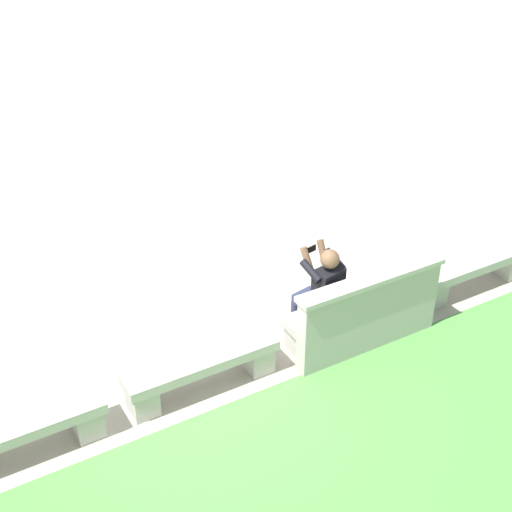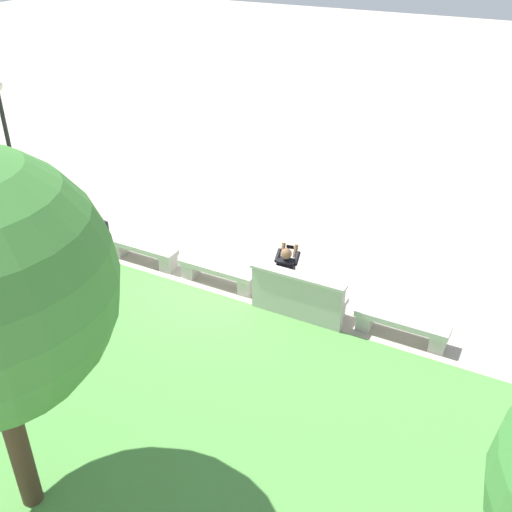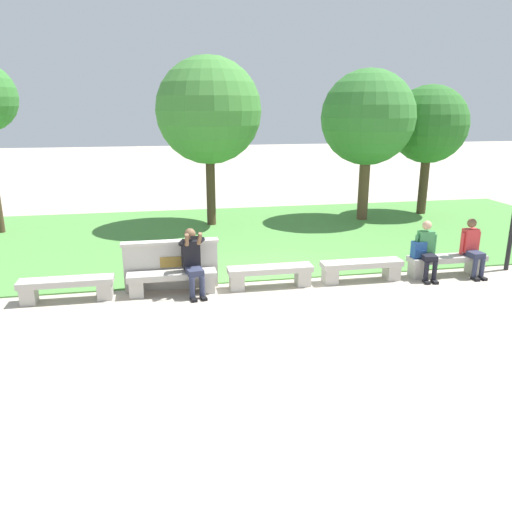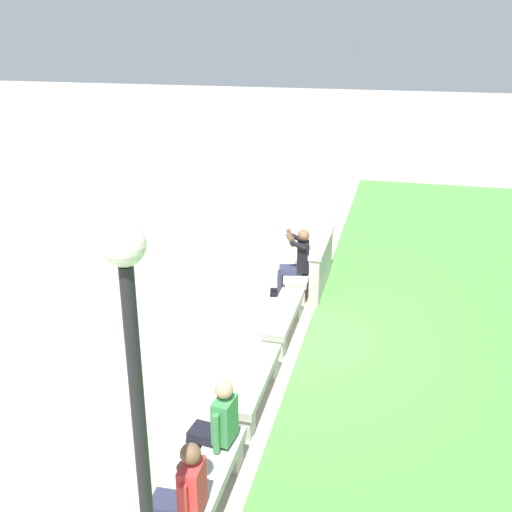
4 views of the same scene
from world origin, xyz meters
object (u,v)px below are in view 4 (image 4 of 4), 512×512
Objects in this scene: bench_end at (207,487)px; person_photographer at (297,259)px; bench_mid at (283,318)px; person_distant at (216,425)px; person_companion at (182,493)px; lamp_post at (137,402)px; bench_main at (319,239)px; bench_far at (254,384)px; bench_near at (304,273)px; backpack at (226,421)px.

person_photographer is (-5.60, -0.08, 0.44)m from bench_end.
bench_mid is 1.40× the size of person_distant.
bench_mid is 4.55m from person_companion.
lamp_post is at bearing 0.96° from bench_mid.
bench_main is 1.40× the size of person_distant.
person_photographer reaches higher than bench_end.
person_photographer is at bearing -1.81° from bench_main.
bench_main and bench_end have the same top height.
person_photographer is at bearing -178.64° from lamp_post.
bench_far and bench_end have the same top height.
bench_end is 5.62m from person_photographer.
bench_near is at bearing 179.42° from person_companion.
person_companion is (0.53, -0.07, 0.38)m from bench_end.
bench_main is at bearing 180.00° from bench_near.
bench_near is 2.00m from bench_mid.
bench_far is at bearing -178.50° from lamp_post.
bench_far is 2.56m from person_companion.
person_distant is at bearing -1.09° from bench_mid.
person_photographer reaches higher than person_distant.
backpack is (-0.70, 0.00, 0.33)m from bench_end.
person_distant reaches higher than bench_near.
person_companion is (2.53, -0.07, 0.38)m from bench_far.
backpack reaches higher than bench_main.
person_companion reaches higher than backpack.
bench_mid is 3.47m from person_distant.
backpack reaches higher than bench_near.
bench_main is 1.00× the size of bench_mid.
bench_near is 1.00× the size of bench_mid.
person_companion is (6.54, -0.07, 0.38)m from bench_near.
person_distant is 0.17m from backpack.
lamp_post is at bearing 0.56° from bench_main.
bench_mid is 6.00m from lamp_post.
person_photographer is (0.41, -0.08, 0.44)m from bench_near.
bench_end is 0.78m from backpack.
person_distant reaches higher than bench_far.
person_photographer reaches higher than bench_main.
bench_end is at bearing 0.00° from bench_near.
bench_near and bench_mid have the same top height.
bench_far is 1.00× the size of bench_end.
bench_near is 6.01m from bench_end.
bench_near is 4.01m from bench_far.
bench_main is 0.47× the size of lamp_post.
bench_near is 5.32m from backpack.
person_distant is (7.46, -0.07, 0.38)m from bench_main.
bench_near is at bearing 180.00° from bench_far.
bench_end is (4.01, 0.00, 0.00)m from bench_mid.
bench_main is 7.47m from person_distant.
person_photographer is 6.13m from person_companion.
person_photographer is at bearing -179.09° from backpack.
person_companion reaches higher than bench_near.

